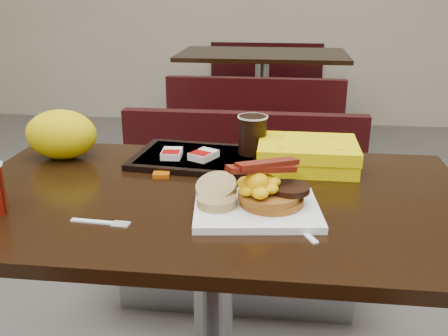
# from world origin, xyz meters

# --- Properties ---
(table_near) EXTENTS (1.20, 0.70, 0.75)m
(table_near) POSITION_xyz_m (0.00, 0.00, 0.38)
(table_near) COLOR black
(table_near) RESTS_ON floor
(bench_near_n) EXTENTS (1.00, 0.46, 0.72)m
(bench_near_n) POSITION_xyz_m (0.00, 0.70, 0.36)
(bench_near_n) COLOR black
(bench_near_n) RESTS_ON floor
(table_far) EXTENTS (1.20, 0.70, 0.75)m
(table_far) POSITION_xyz_m (0.00, 2.60, 0.38)
(table_far) COLOR black
(table_far) RESTS_ON floor
(bench_far_s) EXTENTS (1.00, 0.46, 0.72)m
(bench_far_s) POSITION_xyz_m (0.00, 1.90, 0.36)
(bench_far_s) COLOR black
(bench_far_s) RESTS_ON floor
(bench_far_n) EXTENTS (1.00, 0.46, 0.72)m
(bench_far_n) POSITION_xyz_m (0.00, 3.30, 0.36)
(bench_far_n) COLOR black
(bench_far_n) RESTS_ON floor
(platter) EXTENTS (0.29, 0.24, 0.02)m
(platter) POSITION_xyz_m (0.11, -0.09, 0.76)
(platter) COLOR white
(platter) RESTS_ON table_near
(pancake_stack) EXTENTS (0.16, 0.16, 0.03)m
(pancake_stack) POSITION_xyz_m (0.14, -0.07, 0.78)
(pancake_stack) COLOR #964719
(pancake_stack) RESTS_ON platter
(sausage_patty) EXTENTS (0.10, 0.10, 0.01)m
(sausage_patty) POSITION_xyz_m (0.18, -0.07, 0.80)
(sausage_patty) COLOR black
(sausage_patty) RESTS_ON pancake_stack
(scrambled_eggs) EXTENTS (0.11, 0.10, 0.05)m
(scrambled_eggs) POSITION_xyz_m (0.11, -0.09, 0.82)
(scrambled_eggs) COLOR #FFB205
(scrambled_eggs) RESTS_ON pancake_stack
(bacon_strips) EXTENTS (0.17, 0.15, 0.01)m
(bacon_strips) POSITION_xyz_m (0.12, -0.08, 0.85)
(bacon_strips) COLOR #480C05
(bacon_strips) RESTS_ON scrambled_eggs
(muffin_bottom) EXTENTS (0.11, 0.11, 0.02)m
(muffin_bottom) POSITION_xyz_m (0.02, -0.10, 0.78)
(muffin_bottom) COLOR tan
(muffin_bottom) RESTS_ON platter
(muffin_top) EXTENTS (0.11, 0.11, 0.05)m
(muffin_top) POSITION_xyz_m (0.02, -0.05, 0.79)
(muffin_top) COLOR tan
(muffin_top) RESTS_ON platter
(fork) EXTENTS (0.13, 0.03, 0.00)m
(fork) POSITION_xyz_m (-0.23, -0.18, 0.75)
(fork) COLOR white
(fork) RESTS_ON table_near
(knife) EXTENTS (0.08, 0.14, 0.00)m
(knife) POSITION_xyz_m (0.19, -0.15, 0.75)
(knife) COLOR white
(knife) RESTS_ON table_near
(condiment_syrup) EXTENTS (0.05, 0.04, 0.01)m
(condiment_syrup) POSITION_xyz_m (-0.14, 0.09, 0.76)
(condiment_syrup) COLOR #A34807
(condiment_syrup) RESTS_ON table_near
(condiment_ketchup) EXTENTS (0.05, 0.05, 0.01)m
(condiment_ketchup) POSITION_xyz_m (0.00, 0.06, 0.76)
(condiment_ketchup) COLOR #8C0504
(condiment_ketchup) RESTS_ON table_near
(tray) EXTENTS (0.37, 0.28, 0.02)m
(tray) POSITION_xyz_m (-0.07, 0.23, 0.76)
(tray) COLOR black
(tray) RESTS_ON table_near
(hashbrown_sleeve_left) EXTENTS (0.06, 0.07, 0.02)m
(hashbrown_sleeve_left) POSITION_xyz_m (-0.14, 0.20, 0.78)
(hashbrown_sleeve_left) COLOR silver
(hashbrown_sleeve_left) RESTS_ON tray
(hashbrown_sleeve_right) EXTENTS (0.08, 0.09, 0.02)m
(hashbrown_sleeve_right) POSITION_xyz_m (-0.05, 0.20, 0.78)
(hashbrown_sleeve_right) COLOR silver
(hashbrown_sleeve_right) RESTS_ON tray
(coffee_cup_far) EXTENTS (0.08, 0.08, 0.11)m
(coffee_cup_far) POSITION_xyz_m (0.08, 0.26, 0.82)
(coffee_cup_far) COLOR black
(coffee_cup_far) RESTS_ON tray
(clamshell) EXTENTS (0.26, 0.20, 0.07)m
(clamshell) POSITION_xyz_m (0.22, 0.21, 0.78)
(clamshell) COLOR yellow
(clamshell) RESTS_ON table_near
(paper_bag) EXTENTS (0.22, 0.18, 0.14)m
(paper_bag) POSITION_xyz_m (-0.45, 0.21, 0.82)
(paper_bag) COLOR #FDF008
(paper_bag) RESTS_ON table_near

